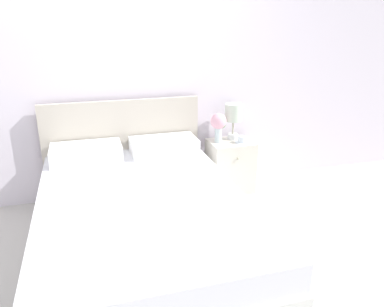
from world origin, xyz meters
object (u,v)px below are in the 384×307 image
(bed, at_px, (141,217))
(flower_vase, at_px, (219,123))
(table_lamp, at_px, (233,115))
(teacup, at_px, (242,140))
(nightstand, at_px, (230,166))

(bed, distance_m, flower_vase, 1.33)
(table_lamp, relative_size, teacup, 2.75)
(nightstand, height_order, flower_vase, flower_vase)
(teacup, bearing_deg, table_lamp, 106.73)
(nightstand, bearing_deg, bed, -142.40)
(teacup, bearing_deg, flower_vase, 159.75)
(flower_vase, bearing_deg, table_lamp, 18.47)
(bed, height_order, flower_vase, bed)
(bed, xyz_separation_m, nightstand, (1.06, 0.82, -0.00))
(nightstand, bearing_deg, table_lamp, 57.93)
(bed, bearing_deg, teacup, 33.17)
(nightstand, distance_m, teacup, 0.31)
(table_lamp, bearing_deg, bed, -141.11)
(nightstand, xyz_separation_m, flower_vase, (-0.13, 0.02, 0.46))
(nightstand, relative_size, table_lamp, 1.43)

